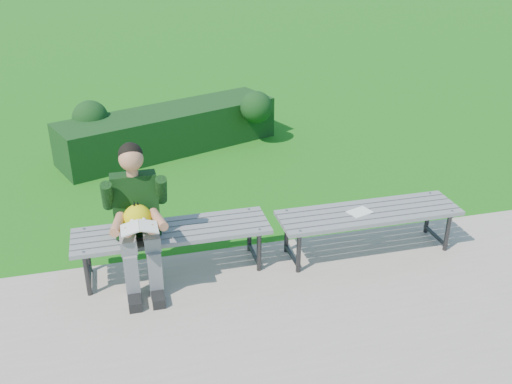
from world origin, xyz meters
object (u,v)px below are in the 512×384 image
at_px(bench_right, 369,216).
at_px(hedge, 170,128).
at_px(bench_left, 172,235).
at_px(paper_sheet, 360,212).
at_px(seated_boy, 137,214).

bearing_deg(bench_right, hedge, 115.10).
bearing_deg(bench_left, paper_sheet, -3.76).
height_order(seated_boy, paper_sheet, seated_boy).
height_order(bench_left, seated_boy, seated_boy).
bearing_deg(hedge, paper_sheet, -66.33).
height_order(hedge, bench_left, hedge).
relative_size(bench_left, seated_boy, 1.37).
height_order(bench_left, paper_sheet, bench_left).
bearing_deg(bench_right, bench_left, 176.44).
relative_size(bench_right, seated_boy, 1.37).
bearing_deg(bench_right, paper_sheet, -180.00).
distance_m(hedge, bench_left, 3.23).
xyz_separation_m(hedge, paper_sheet, (1.46, -3.33, 0.14)).
bearing_deg(paper_sheet, seated_boy, 179.36).
bearing_deg(seated_boy, bench_left, 17.67).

